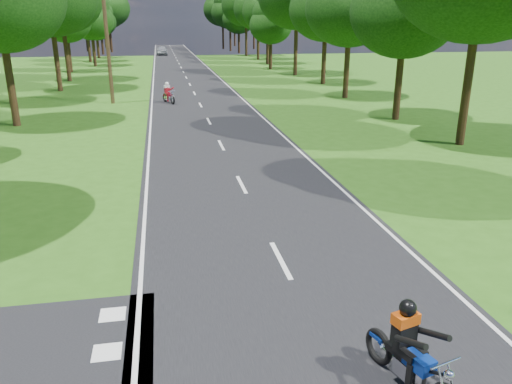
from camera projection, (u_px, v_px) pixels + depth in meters
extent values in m
plane|color=#285413|center=(303.00, 304.00, 10.20)|extent=(160.00, 160.00, 0.00)
cube|color=black|center=(183.00, 72.00, 56.68)|extent=(7.00, 140.00, 0.02)
cube|color=silver|center=(281.00, 260.00, 12.05)|extent=(0.12, 2.00, 0.01)
cube|color=silver|center=(242.00, 184.00, 17.63)|extent=(0.12, 2.00, 0.01)
cube|color=silver|center=(221.00, 145.00, 23.21)|extent=(0.12, 2.00, 0.01)
cube|color=silver|center=(209.00, 121.00, 28.78)|extent=(0.12, 2.00, 0.01)
cube|color=silver|center=(200.00, 105.00, 34.36)|extent=(0.12, 2.00, 0.01)
cube|color=silver|center=(194.00, 93.00, 39.94)|extent=(0.12, 2.00, 0.01)
cube|color=silver|center=(190.00, 84.00, 45.52)|extent=(0.12, 2.00, 0.01)
cube|color=silver|center=(186.00, 78.00, 51.10)|extent=(0.12, 2.00, 0.01)
cube|color=silver|center=(183.00, 72.00, 56.67)|extent=(0.12, 2.00, 0.01)
cube|color=silver|center=(181.00, 67.00, 62.25)|extent=(0.12, 2.00, 0.01)
cube|color=silver|center=(179.00, 64.00, 67.83)|extent=(0.12, 2.00, 0.01)
cube|color=silver|center=(177.00, 60.00, 73.41)|extent=(0.12, 2.00, 0.01)
cube|color=silver|center=(176.00, 58.00, 78.98)|extent=(0.12, 2.00, 0.01)
cube|color=silver|center=(175.00, 55.00, 84.56)|extent=(0.12, 2.00, 0.01)
cube|color=silver|center=(174.00, 53.00, 90.14)|extent=(0.12, 2.00, 0.01)
cube|color=silver|center=(173.00, 51.00, 95.72)|extent=(0.12, 2.00, 0.01)
cube|color=silver|center=(172.00, 50.00, 101.30)|extent=(0.12, 2.00, 0.01)
cube|color=silver|center=(171.00, 48.00, 106.87)|extent=(0.12, 2.00, 0.01)
cube|color=silver|center=(170.00, 47.00, 112.45)|extent=(0.12, 2.00, 0.01)
cube|color=silver|center=(170.00, 46.00, 118.03)|extent=(0.12, 2.00, 0.01)
cube|color=silver|center=(154.00, 73.00, 56.10)|extent=(0.10, 140.00, 0.01)
cube|color=silver|center=(212.00, 71.00, 57.25)|extent=(0.10, 140.00, 0.01)
cube|color=silver|center=(107.00, 352.00, 8.69)|extent=(0.50, 0.50, 0.01)
cube|color=silver|center=(113.00, 314.00, 9.81)|extent=(0.50, 0.50, 0.01)
cylinder|color=black|center=(12.00, 90.00, 27.02)|extent=(0.40, 0.40, 3.91)
cylinder|color=black|center=(8.00, 76.00, 34.45)|extent=(0.40, 0.40, 3.79)
cylinder|color=black|center=(57.00, 64.00, 40.70)|extent=(0.40, 0.40, 4.32)
cylinder|color=black|center=(67.00, 58.00, 47.58)|extent=(0.40, 0.40, 4.40)
cylinder|color=black|center=(70.00, 57.00, 56.54)|extent=(0.40, 0.40, 3.20)
ellipsoid|color=black|center=(65.00, 21.00, 55.26)|extent=(5.60, 5.60, 4.76)
ellipsoid|color=black|center=(64.00, 6.00, 54.76)|extent=(4.80, 4.80, 4.08)
cylinder|color=black|center=(94.00, 53.00, 63.72)|extent=(0.40, 0.40, 3.22)
ellipsoid|color=black|center=(91.00, 21.00, 62.43)|extent=(5.64, 5.64, 4.79)
ellipsoid|color=black|center=(90.00, 7.00, 61.93)|extent=(4.83, 4.83, 4.11)
cylinder|color=black|center=(89.00, 49.00, 70.60)|extent=(0.40, 0.40, 3.61)
ellipsoid|color=black|center=(86.00, 15.00, 69.16)|extent=(6.31, 6.31, 5.37)
ellipsoid|color=black|center=(84.00, 2.00, 68.59)|extent=(5.41, 5.41, 4.60)
cylinder|color=black|center=(98.00, 49.00, 78.09)|extent=(0.40, 0.40, 2.67)
ellipsoid|color=black|center=(96.00, 27.00, 77.03)|extent=(4.67, 4.67, 3.97)
ellipsoid|color=black|center=(95.00, 18.00, 76.60)|extent=(4.00, 4.00, 3.40)
ellipsoid|color=black|center=(94.00, 9.00, 76.18)|extent=(3.00, 3.00, 2.55)
cylinder|color=black|center=(102.00, 45.00, 86.50)|extent=(0.40, 0.40, 3.09)
ellipsoid|color=black|center=(100.00, 22.00, 85.27)|extent=(5.40, 5.40, 4.59)
ellipsoid|color=black|center=(99.00, 13.00, 84.78)|extent=(4.63, 4.63, 3.93)
ellipsoid|color=black|center=(98.00, 3.00, 84.29)|extent=(3.47, 3.47, 2.95)
cylinder|color=black|center=(111.00, 40.00, 92.49)|extent=(0.40, 0.40, 4.48)
ellipsoid|color=black|center=(108.00, 8.00, 90.70)|extent=(7.84, 7.84, 6.66)
cylinder|color=black|center=(110.00, 39.00, 100.72)|extent=(0.40, 0.40, 4.09)
ellipsoid|color=black|center=(107.00, 13.00, 99.08)|extent=(7.16, 7.16, 6.09)
ellipsoid|color=black|center=(106.00, 2.00, 98.43)|extent=(6.14, 6.14, 5.22)
cylinder|color=black|center=(466.00, 95.00, 22.73)|extent=(0.40, 0.40, 4.56)
cylinder|color=black|center=(398.00, 89.00, 28.92)|extent=(0.40, 0.40, 3.49)
ellipsoid|color=black|center=(405.00, 10.00, 27.52)|extent=(6.12, 6.12, 5.20)
cylinder|color=black|center=(346.00, 73.00, 37.17)|extent=(0.40, 0.40, 3.69)
ellipsoid|color=black|center=(350.00, 8.00, 35.70)|extent=(6.46, 6.46, 5.49)
cylinder|color=black|center=(324.00, 63.00, 45.57)|extent=(0.40, 0.40, 3.74)
ellipsoid|color=black|center=(326.00, 9.00, 44.08)|extent=(6.55, 6.55, 5.57)
cylinder|color=black|center=(296.00, 53.00, 53.07)|extent=(0.40, 0.40, 4.64)
cylinder|color=black|center=(271.00, 57.00, 59.84)|extent=(0.40, 0.40, 2.91)
ellipsoid|color=black|center=(271.00, 25.00, 58.68)|extent=(5.09, 5.09, 4.33)
ellipsoid|color=black|center=(271.00, 13.00, 58.22)|extent=(4.36, 4.36, 3.71)
ellipsoid|color=black|center=(271.00, 0.00, 57.76)|extent=(3.27, 3.27, 2.78)
cylinder|color=black|center=(268.00, 49.00, 66.84)|extent=(0.40, 0.40, 3.88)
ellipsoid|color=black|center=(268.00, 11.00, 65.29)|extent=(6.78, 6.78, 5.77)
cylinder|color=black|center=(258.00, 45.00, 74.73)|extent=(0.40, 0.40, 4.18)
ellipsoid|color=black|center=(258.00, 9.00, 73.06)|extent=(7.31, 7.31, 6.21)
cylinder|color=black|center=(246.00, 41.00, 82.93)|extent=(0.40, 0.40, 4.63)
ellipsoid|color=black|center=(246.00, 5.00, 81.08)|extent=(8.11, 8.11, 6.89)
cylinder|color=black|center=(239.00, 44.00, 89.89)|extent=(0.40, 0.40, 3.36)
ellipsoid|color=black|center=(239.00, 19.00, 88.55)|extent=(5.88, 5.88, 5.00)
ellipsoid|color=black|center=(239.00, 9.00, 88.02)|extent=(5.04, 5.04, 4.29)
ellipsoid|color=black|center=(238.00, 0.00, 87.49)|extent=(3.78, 3.78, 3.21)
cylinder|color=black|center=(230.00, 40.00, 96.40)|extent=(0.40, 0.40, 4.09)
ellipsoid|color=black|center=(230.00, 12.00, 94.77)|extent=(7.15, 7.15, 6.08)
ellipsoid|color=black|center=(230.00, 1.00, 94.12)|extent=(6.13, 6.13, 5.21)
cylinder|color=black|center=(223.00, 38.00, 103.47)|extent=(0.40, 0.40, 4.48)
ellipsoid|color=black|center=(223.00, 10.00, 101.68)|extent=(7.84, 7.84, 6.66)
cylinder|color=black|center=(105.00, 38.00, 109.39)|extent=(0.40, 0.40, 3.84)
ellipsoid|color=black|center=(103.00, 16.00, 107.86)|extent=(6.72, 6.72, 5.71)
ellipsoid|color=black|center=(102.00, 6.00, 107.25)|extent=(5.76, 5.76, 4.90)
cylinder|color=black|center=(235.00, 37.00, 116.26)|extent=(0.40, 0.40, 4.16)
ellipsoid|color=black|center=(234.00, 13.00, 114.60)|extent=(7.28, 7.28, 6.19)
ellipsoid|color=black|center=(234.00, 4.00, 113.94)|extent=(6.24, 6.24, 5.30)
cylinder|color=black|center=(87.00, 42.00, 95.15)|extent=(0.40, 0.40, 3.52)
ellipsoid|color=black|center=(84.00, 18.00, 93.74)|extent=(6.16, 6.16, 5.24)
ellipsoid|color=black|center=(83.00, 8.00, 93.19)|extent=(5.28, 5.28, 4.49)
cylinder|color=black|center=(254.00, 38.00, 103.55)|extent=(0.40, 0.40, 4.48)
ellipsoid|color=black|center=(254.00, 10.00, 101.76)|extent=(7.84, 7.84, 6.66)
cylinder|color=#382616|center=(108.00, 44.00, 33.88)|extent=(0.26, 0.26, 8.00)
imported|color=#A7AAAE|center=(162.00, 50.00, 85.17)|extent=(1.77, 4.40, 1.50)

